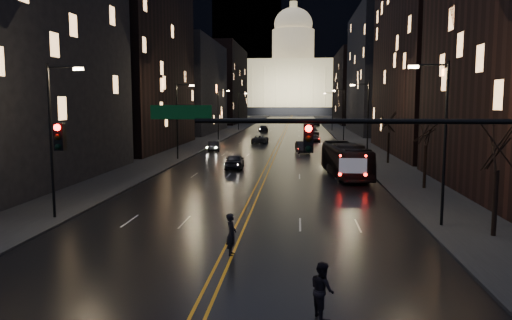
% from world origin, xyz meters
% --- Properties ---
extents(ground, '(900.00, 900.00, 0.00)m').
position_xyz_m(ground, '(0.00, 0.00, 0.00)').
color(ground, black).
rests_on(ground, ground).
extents(road, '(20.00, 320.00, 0.02)m').
position_xyz_m(road, '(0.00, 130.00, 0.01)').
color(road, black).
rests_on(road, ground).
extents(sidewalk_left, '(8.00, 320.00, 0.16)m').
position_xyz_m(sidewalk_left, '(-14.00, 130.00, 0.08)').
color(sidewalk_left, black).
rests_on(sidewalk_left, ground).
extents(sidewalk_right, '(8.00, 320.00, 0.16)m').
position_xyz_m(sidewalk_right, '(14.00, 130.00, 0.08)').
color(sidewalk_right, black).
rests_on(sidewalk_right, ground).
extents(center_line, '(0.62, 320.00, 0.01)m').
position_xyz_m(center_line, '(0.00, 130.00, 0.03)').
color(center_line, orange).
rests_on(center_line, road).
extents(building_left_near, '(12.00, 28.00, 22.00)m').
position_xyz_m(building_left_near, '(-21.00, 22.00, 11.00)').
color(building_left_near, black).
rests_on(building_left_near, ground).
extents(building_left_mid, '(12.00, 30.00, 28.00)m').
position_xyz_m(building_left_mid, '(-21.00, 54.00, 14.00)').
color(building_left_mid, black).
rests_on(building_left_mid, ground).
extents(building_left_far, '(12.00, 34.00, 20.00)m').
position_xyz_m(building_left_far, '(-21.00, 92.00, 10.00)').
color(building_left_far, black).
rests_on(building_left_far, ground).
extents(building_left_dist, '(12.00, 40.00, 24.00)m').
position_xyz_m(building_left_dist, '(-21.00, 140.00, 12.00)').
color(building_left_dist, black).
rests_on(building_left_dist, ground).
extents(building_right_tall, '(12.00, 30.00, 38.00)m').
position_xyz_m(building_right_tall, '(21.00, 50.00, 19.00)').
color(building_right_tall, black).
rests_on(building_right_tall, ground).
extents(building_right_mid, '(12.00, 34.00, 26.00)m').
position_xyz_m(building_right_mid, '(21.00, 92.00, 13.00)').
color(building_right_mid, black).
rests_on(building_right_mid, ground).
extents(building_right_dist, '(12.00, 40.00, 22.00)m').
position_xyz_m(building_right_dist, '(21.00, 140.00, 11.00)').
color(building_right_dist, black).
rests_on(building_right_dist, ground).
extents(mountain_ridge, '(520.00, 60.00, 130.00)m').
position_xyz_m(mountain_ridge, '(40.00, 380.00, 65.00)').
color(mountain_ridge, black).
rests_on(mountain_ridge, ground).
extents(capitol, '(90.00, 50.00, 58.50)m').
position_xyz_m(capitol, '(0.00, 250.00, 17.15)').
color(capitol, black).
rests_on(capitol, ground).
extents(traffic_signal, '(17.29, 0.45, 7.00)m').
position_xyz_m(traffic_signal, '(5.91, -0.00, 5.10)').
color(traffic_signal, black).
rests_on(traffic_signal, ground).
extents(streetlamp_right_near, '(2.13, 0.25, 9.00)m').
position_xyz_m(streetlamp_right_near, '(10.81, 10.00, 5.08)').
color(streetlamp_right_near, black).
rests_on(streetlamp_right_near, ground).
extents(streetlamp_left_near, '(2.13, 0.25, 9.00)m').
position_xyz_m(streetlamp_left_near, '(-10.81, 10.00, 5.08)').
color(streetlamp_left_near, black).
rests_on(streetlamp_left_near, ground).
extents(streetlamp_right_mid, '(2.13, 0.25, 9.00)m').
position_xyz_m(streetlamp_right_mid, '(10.81, 40.00, 5.08)').
color(streetlamp_right_mid, black).
rests_on(streetlamp_right_mid, ground).
extents(streetlamp_left_mid, '(2.13, 0.25, 9.00)m').
position_xyz_m(streetlamp_left_mid, '(-10.81, 40.00, 5.08)').
color(streetlamp_left_mid, black).
rests_on(streetlamp_left_mid, ground).
extents(streetlamp_right_far, '(2.13, 0.25, 9.00)m').
position_xyz_m(streetlamp_right_far, '(10.81, 70.00, 5.08)').
color(streetlamp_right_far, black).
rests_on(streetlamp_right_far, ground).
extents(streetlamp_left_far, '(2.13, 0.25, 9.00)m').
position_xyz_m(streetlamp_left_far, '(-10.81, 70.00, 5.08)').
color(streetlamp_left_far, black).
rests_on(streetlamp_left_far, ground).
extents(streetlamp_right_dist, '(2.13, 0.25, 9.00)m').
position_xyz_m(streetlamp_right_dist, '(10.81, 100.00, 5.08)').
color(streetlamp_right_dist, black).
rests_on(streetlamp_right_dist, ground).
extents(streetlamp_left_dist, '(2.13, 0.25, 9.00)m').
position_xyz_m(streetlamp_left_dist, '(-10.81, 100.00, 5.08)').
color(streetlamp_left_dist, black).
rests_on(streetlamp_left_dist, ground).
extents(tree_right_near, '(2.40, 2.40, 6.65)m').
position_xyz_m(tree_right_near, '(13.00, 8.00, 4.53)').
color(tree_right_near, black).
rests_on(tree_right_near, ground).
extents(tree_right_mid, '(2.40, 2.40, 6.65)m').
position_xyz_m(tree_right_mid, '(13.00, 22.00, 4.53)').
color(tree_right_mid, black).
rests_on(tree_right_mid, ground).
extents(tree_right_far, '(2.40, 2.40, 6.65)m').
position_xyz_m(tree_right_far, '(13.00, 38.00, 4.53)').
color(tree_right_far, black).
rests_on(tree_right_far, ground).
extents(bus, '(3.94, 11.31, 3.08)m').
position_xyz_m(bus, '(7.50, 28.28, 1.54)').
color(bus, black).
rests_on(bus, ground).
extents(oncoming_car_a, '(2.17, 4.75, 1.58)m').
position_xyz_m(oncoming_car_a, '(-3.38, 33.01, 0.79)').
color(oncoming_car_a, black).
rests_on(oncoming_car_a, ground).
extents(oncoming_car_b, '(2.08, 4.50, 1.43)m').
position_xyz_m(oncoming_car_b, '(-8.50, 50.84, 0.71)').
color(oncoming_car_b, black).
rests_on(oncoming_car_b, ground).
extents(oncoming_car_c, '(2.71, 5.18, 1.39)m').
position_xyz_m(oncoming_car_c, '(-3.12, 64.33, 0.70)').
color(oncoming_car_c, black).
rests_on(oncoming_car_c, ground).
extents(oncoming_car_d, '(2.68, 5.26, 1.46)m').
position_xyz_m(oncoming_car_d, '(-4.83, 95.88, 0.73)').
color(oncoming_car_d, black).
rests_on(oncoming_car_d, ground).
extents(receding_car_a, '(2.20, 4.86, 1.55)m').
position_xyz_m(receding_car_a, '(3.77, 49.43, 0.77)').
color(receding_car_a, black).
rests_on(receding_car_a, ground).
extents(receding_car_b, '(1.70, 3.88, 1.30)m').
position_xyz_m(receding_car_b, '(6.05, 67.54, 0.65)').
color(receding_car_b, black).
rests_on(receding_car_b, ground).
extents(receding_car_c, '(2.64, 5.67, 1.60)m').
position_xyz_m(receding_car_c, '(5.99, 83.16, 0.80)').
color(receding_car_c, black).
rests_on(receding_car_c, ground).
extents(receding_car_d, '(2.63, 5.22, 1.42)m').
position_xyz_m(receding_car_d, '(7.85, 124.04, 0.71)').
color(receding_car_d, black).
rests_on(receding_car_d, ground).
extents(pedestrian_a, '(0.47, 0.70, 1.92)m').
position_xyz_m(pedestrian_a, '(0.20, 4.18, 0.96)').
color(pedestrian_a, black).
rests_on(pedestrian_a, ground).
extents(pedestrian_b, '(0.78, 1.00, 1.82)m').
position_xyz_m(pedestrian_b, '(3.96, -2.00, 0.91)').
color(pedestrian_b, black).
rests_on(pedestrian_b, ground).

